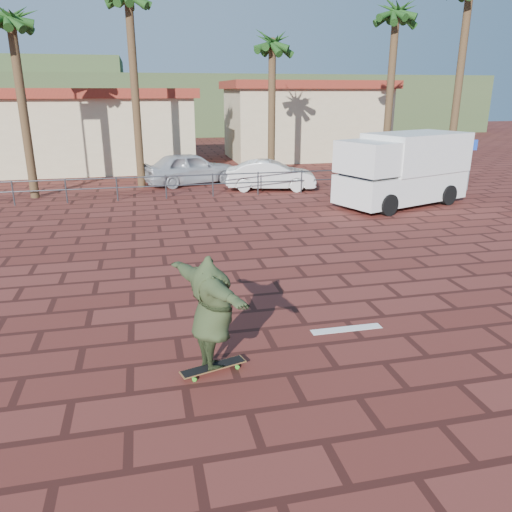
{
  "coord_description": "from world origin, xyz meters",
  "views": [
    {
      "loc": [
        -2.91,
        -9.25,
        4.34
      ],
      "look_at": [
        -0.54,
        1.19,
        0.8
      ],
      "focal_mm": 35.0,
      "sensor_mm": 36.0,
      "label": 1
    }
  ],
  "objects_px": {
    "skateboarder": "(212,313)",
    "car_white": "(271,175)",
    "longboard": "(213,367)",
    "campervan": "(403,168)",
    "car_silver": "(191,168)"
  },
  "relations": [
    {
      "from": "longboard",
      "to": "car_silver",
      "type": "distance_m",
      "value": 17.51
    },
    {
      "from": "longboard",
      "to": "campervan",
      "type": "distance_m",
      "value": 14.3
    },
    {
      "from": "skateboarder",
      "to": "car_white",
      "type": "distance_m",
      "value": 15.92
    },
    {
      "from": "skateboarder",
      "to": "campervan",
      "type": "height_order",
      "value": "campervan"
    },
    {
      "from": "skateboarder",
      "to": "longboard",
      "type": "bearing_deg",
      "value": -0.0
    },
    {
      "from": "skateboarder",
      "to": "campervan",
      "type": "bearing_deg",
      "value": -60.42
    },
    {
      "from": "car_white",
      "to": "skateboarder",
      "type": "bearing_deg",
      "value": 175.09
    },
    {
      "from": "longboard",
      "to": "campervan",
      "type": "xyz_separation_m",
      "value": [
        9.15,
        10.9,
        1.38
      ]
    },
    {
      "from": "longboard",
      "to": "campervan",
      "type": "relative_size",
      "value": 0.19
    },
    {
      "from": "skateboarder",
      "to": "car_white",
      "type": "bearing_deg",
      "value": -38.14
    },
    {
      "from": "skateboarder",
      "to": "campervan",
      "type": "relative_size",
      "value": 0.4
    },
    {
      "from": "campervan",
      "to": "car_white",
      "type": "relative_size",
      "value": 1.43
    },
    {
      "from": "skateboarder",
      "to": "car_silver",
      "type": "height_order",
      "value": "skateboarder"
    },
    {
      "from": "campervan",
      "to": "skateboarder",
      "type": "bearing_deg",
      "value": -150.02
    },
    {
      "from": "longboard",
      "to": "skateboarder",
      "type": "relative_size",
      "value": 0.48
    }
  ]
}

